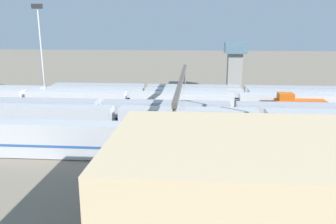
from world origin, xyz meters
name	(u,v)px	position (x,y,z in m)	size (l,w,h in m)	color
ground_plane	(169,121)	(0.00, 0.00, 0.00)	(400.00, 400.00, 0.00)	#756B5B
track_bed_0	(175,100)	(0.00, -20.00, 0.06)	(140.00, 2.80, 0.12)	#3D3833
track_bed_1	(174,104)	(0.00, -15.00, 0.06)	(140.00, 2.80, 0.12)	#4C443D
track_bed_2	(172,109)	(0.00, -10.00, 0.06)	(140.00, 2.80, 0.12)	#3D3833
track_bed_3	(171,115)	(0.00, -5.00, 0.06)	(140.00, 2.80, 0.12)	#4C443D
track_bed_4	(169,121)	(0.00, 0.00, 0.06)	(140.00, 2.80, 0.12)	#3D3833
track_bed_5	(167,128)	(0.00, 5.00, 0.06)	(140.00, 2.80, 0.12)	#4C443D
track_bed_6	(164,137)	(0.00, 10.00, 0.06)	(140.00, 2.80, 0.12)	#3D3833
track_bed_7	(162,147)	(0.00, 15.00, 0.06)	(140.00, 2.80, 0.12)	#3D3833
track_bed_8	(158,159)	(0.00, 20.00, 0.06)	(140.00, 2.80, 0.12)	#4C443D
train_on_track_3	(298,107)	(-26.19, -5.00, 2.16)	(10.00, 3.00, 5.00)	#D85914
train_on_track_8	(73,140)	(12.24, 20.00, 2.59)	(71.40, 3.06, 5.00)	#B7BABF
train_on_track_1	(185,96)	(-2.65, -15.00, 2.06)	(114.80, 3.06, 4.40)	#285193
train_on_track_2	(128,100)	(9.97, -10.00, 2.02)	(95.60, 3.00, 3.80)	silver
train_on_track_6	(116,121)	(8.18, 10.00, 2.62)	(95.60, 3.00, 5.00)	#B7BABF
train_on_track_0	(236,93)	(-15.23, -20.00, 2.09)	(90.60, 3.00, 4.40)	maroon
train_on_track_5	(166,115)	(0.23, 5.00, 2.61)	(119.80, 3.06, 5.00)	#A8AAB2
light_mast_0	(40,37)	(35.54, -23.26, 15.46)	(2.80, 0.70, 23.79)	#9EA0A5
signal_gantry	(181,83)	(-2.41, 0.00, 7.80)	(0.70, 45.00, 8.80)	#4C4742
control_tower	(235,63)	(-16.22, -34.56, 8.05)	(6.00, 6.00, 13.80)	gray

